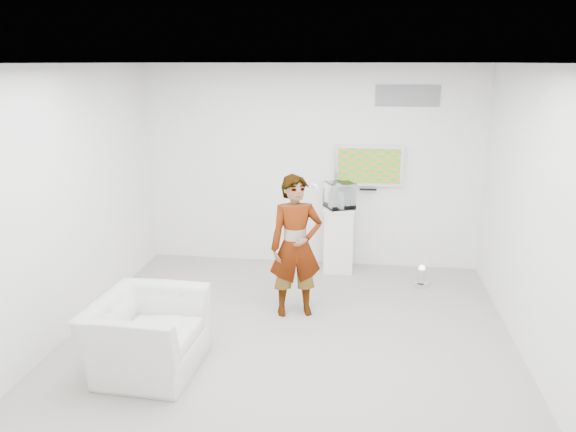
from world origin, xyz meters
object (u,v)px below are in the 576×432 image
object	(u,v)px
tv	(369,165)
floor_uplight	(421,277)
person	(296,246)
armchair	(147,334)
pedestal	(338,239)

from	to	relation	value
tv	floor_uplight	world-z (taller)	tv
person	armchair	world-z (taller)	person
tv	person	distance (m)	2.12
person	pedestal	bearing A→B (deg)	58.73
armchair	pedestal	size ratio (longest dim) A/B	1.19
pedestal	person	bearing A→B (deg)	-105.71
person	floor_uplight	world-z (taller)	person
pedestal	floor_uplight	size ratio (longest dim) A/B	3.20
person	armchair	distance (m)	2.05
tv	floor_uplight	size ratio (longest dim) A/B	3.33
pedestal	floor_uplight	xyz separation A→B (m)	(1.18, -0.52, -0.33)
pedestal	floor_uplight	world-z (taller)	pedestal
floor_uplight	person	bearing A→B (deg)	-146.90
person	floor_uplight	distance (m)	2.06
armchair	pedestal	world-z (taller)	pedestal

